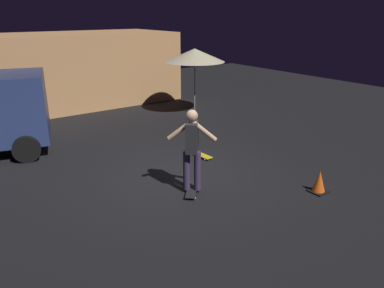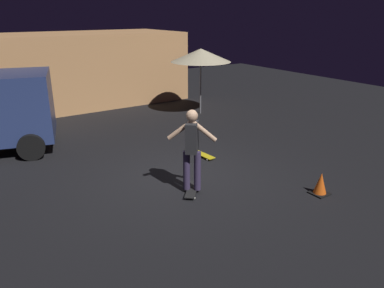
{
  "view_description": "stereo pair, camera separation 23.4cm",
  "coord_description": "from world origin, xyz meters",
  "px_view_note": "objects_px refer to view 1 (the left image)",
  "views": [
    {
      "loc": [
        -4.18,
        -6.25,
        3.5
      ],
      "look_at": [
        -0.16,
        -0.7,
        1.05
      ],
      "focal_mm": 34.77,
      "sensor_mm": 36.0,
      "label": 1
    },
    {
      "loc": [
        -3.99,
        -6.39,
        3.5
      ],
      "look_at": [
        -0.16,
        -0.7,
        1.05
      ],
      "focal_mm": 34.77,
      "sensor_mm": 36.0,
      "label": 2
    }
  ],
  "objects_px": {
    "patio_umbrella": "(195,55)",
    "traffic_cone": "(319,183)",
    "skateboard_ridden": "(192,190)",
    "skater": "(192,145)",
    "skateboard_spare": "(200,154)"
  },
  "relations": [
    {
      "from": "skateboard_spare",
      "to": "traffic_cone",
      "type": "distance_m",
      "value": 3.12
    },
    {
      "from": "skateboard_spare",
      "to": "traffic_cone",
      "type": "xyz_separation_m",
      "value": [
        0.78,
        -3.02,
        0.16
      ]
    },
    {
      "from": "patio_umbrella",
      "to": "traffic_cone",
      "type": "distance_m",
      "value": 7.01
    },
    {
      "from": "patio_umbrella",
      "to": "traffic_cone",
      "type": "height_order",
      "value": "patio_umbrella"
    },
    {
      "from": "patio_umbrella",
      "to": "skater",
      "type": "xyz_separation_m",
      "value": [
        -3.76,
        -5.03,
        -1.04
      ]
    },
    {
      "from": "traffic_cone",
      "to": "patio_umbrella",
      "type": "bearing_deg",
      "value": 75.83
    },
    {
      "from": "skater",
      "to": "patio_umbrella",
      "type": "bearing_deg",
      "value": 53.25
    },
    {
      "from": "skateboard_spare",
      "to": "skater",
      "type": "relative_size",
      "value": 0.48
    },
    {
      "from": "skateboard_ridden",
      "to": "skater",
      "type": "xyz_separation_m",
      "value": [
        0.0,
        -0.0,
        0.98
      ]
    },
    {
      "from": "skateboard_ridden",
      "to": "skateboard_spare",
      "type": "relative_size",
      "value": 0.9
    },
    {
      "from": "traffic_cone",
      "to": "skateboard_spare",
      "type": "bearing_deg",
      "value": 104.4
    },
    {
      "from": "skater",
      "to": "traffic_cone",
      "type": "distance_m",
      "value": 2.72
    },
    {
      "from": "skateboard_ridden",
      "to": "skater",
      "type": "distance_m",
      "value": 0.98
    },
    {
      "from": "skateboard_spare",
      "to": "traffic_cone",
      "type": "relative_size",
      "value": 1.72
    },
    {
      "from": "skateboard_ridden",
      "to": "skater",
      "type": "bearing_deg",
      "value": -90.0
    }
  ]
}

